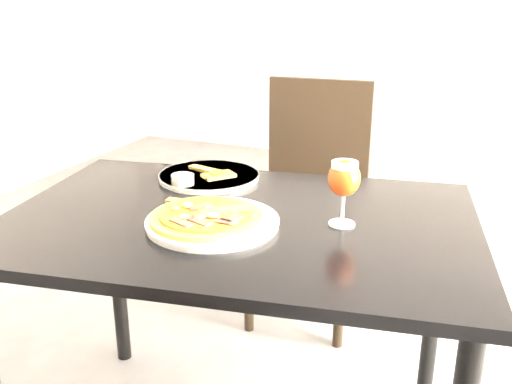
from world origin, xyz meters
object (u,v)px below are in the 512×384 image
at_px(chair_far, 310,191).
at_px(beer_glass, 344,179).
at_px(dining_table, 239,248).
at_px(pizza, 207,216).

xyz_separation_m(chair_far, beer_glass, (0.33, -0.81, 0.34)).
distance_m(dining_table, chair_far, 0.87).
xyz_separation_m(dining_table, pizza, (-0.04, -0.09, 0.12)).
relative_size(dining_table, pizza, 4.75).
bearing_deg(dining_table, pizza, -126.48).
height_order(pizza, beer_glass, beer_glass).
distance_m(chair_far, pizza, 0.98).
xyz_separation_m(chair_far, pizza, (0.03, -0.95, 0.25)).
relative_size(chair_far, pizza, 3.48).
height_order(dining_table, pizza, pizza).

